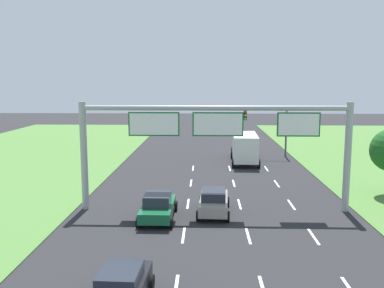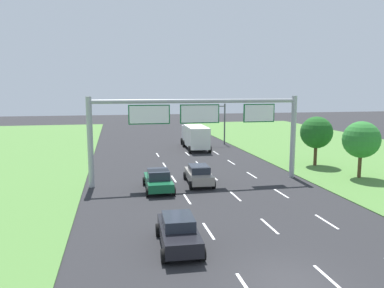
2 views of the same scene
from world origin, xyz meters
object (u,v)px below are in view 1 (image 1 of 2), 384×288
(box_truck, at_px, (244,146))
(traffic_light_mast, at_px, (269,122))
(sign_gantry, at_px, (216,134))
(car_far_ahead, at_px, (158,206))
(car_near_red, at_px, (214,201))

(box_truck, xyz_separation_m, traffic_light_mast, (2.87, 2.94, 2.23))
(box_truck, height_order, sign_gantry, sign_gantry)
(box_truck, bearing_deg, sign_gantry, -99.10)
(car_far_ahead, xyz_separation_m, box_truck, (6.88, 18.86, 0.86))
(box_truck, bearing_deg, car_far_ahead, -107.87)
(car_far_ahead, distance_m, sign_gantry, 5.79)
(traffic_light_mast, bearing_deg, sign_gantry, -107.47)
(car_near_red, height_order, box_truck, box_truck)
(car_far_ahead, distance_m, box_truck, 20.09)
(box_truck, distance_m, sign_gantry, 17.56)
(car_far_ahead, relative_size, traffic_light_mast, 0.80)
(car_far_ahead, xyz_separation_m, sign_gantry, (3.51, 1.94, 4.18))
(car_far_ahead, height_order, box_truck, box_truck)
(traffic_light_mast, bearing_deg, car_far_ahead, -114.12)
(car_near_red, height_order, car_far_ahead, car_far_ahead)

